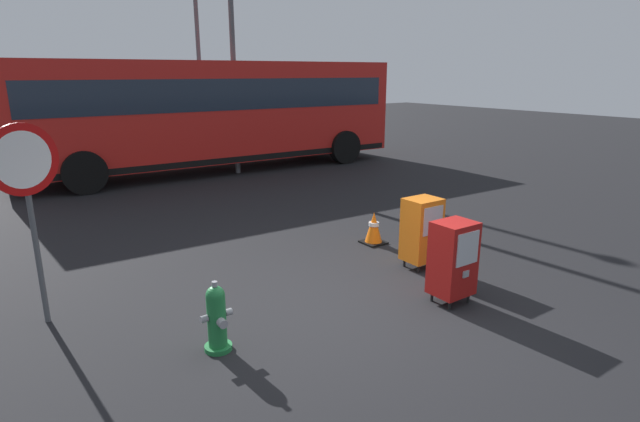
% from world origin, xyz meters
% --- Properties ---
extents(ground_plane, '(60.00, 60.00, 0.00)m').
position_xyz_m(ground_plane, '(0.00, 0.00, 0.00)').
color(ground_plane, black).
extents(fire_hydrant, '(0.33, 0.32, 0.75)m').
position_xyz_m(fire_hydrant, '(-1.71, 0.12, 0.35)').
color(fire_hydrant, '#1E7238').
rests_on(fire_hydrant, ground_plane).
extents(newspaper_box_primary, '(0.48, 0.42, 1.02)m').
position_xyz_m(newspaper_box_primary, '(1.08, -0.47, 0.57)').
color(newspaper_box_primary, black).
rests_on(newspaper_box_primary, ground_plane).
extents(newspaper_box_secondary, '(0.48, 0.42, 1.02)m').
position_xyz_m(newspaper_box_secondary, '(1.60, 0.55, 0.57)').
color(newspaper_box_secondary, black).
rests_on(newspaper_box_secondary, ground_plane).
extents(stop_sign, '(0.71, 0.31, 2.23)m').
position_xyz_m(stop_sign, '(-3.05, 1.77, 1.60)').
color(stop_sign, '#4C4F54').
rests_on(stop_sign, ground_plane).
extents(traffic_cone, '(0.36, 0.36, 0.53)m').
position_xyz_m(traffic_cone, '(1.74, 1.74, 0.26)').
color(traffic_cone, black).
rests_on(traffic_cone, ground_plane).
extents(bus_near, '(10.56, 3.00, 3.00)m').
position_xyz_m(bus_near, '(2.29, 9.31, 1.71)').
color(bus_near, red).
rests_on(bus_near, ground_plane).
extents(street_light_near_left, '(0.32, 0.32, 8.32)m').
position_xyz_m(street_light_near_left, '(3.22, 12.47, 4.74)').
color(street_light_near_left, '#4C4F54').
rests_on(street_light_near_left, ground_plane).
extents(street_light_near_right, '(0.32, 0.32, 7.15)m').
position_xyz_m(street_light_near_right, '(2.57, 8.48, 4.14)').
color(street_light_near_right, '#4C4F54').
rests_on(street_light_near_right, ground_plane).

